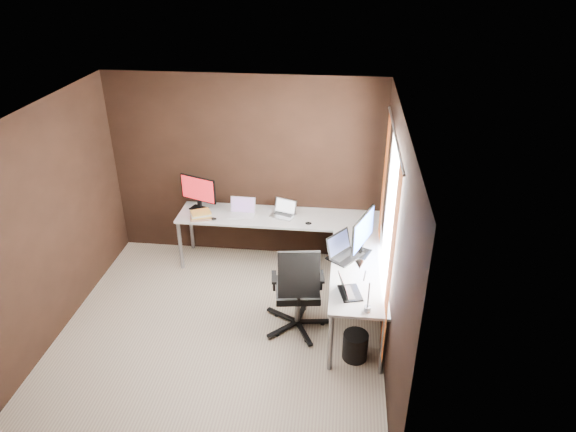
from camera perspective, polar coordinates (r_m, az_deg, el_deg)
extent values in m
cube|color=beige|center=(5.98, -7.49, -12.77)|extent=(3.60, 3.60, 0.00)
cube|color=white|center=(4.76, -9.37, 10.73)|extent=(3.60, 3.60, 0.00)
cube|color=black|center=(6.83, -4.71, 5.23)|extent=(3.60, 0.00, 2.50)
cube|color=black|center=(3.89, -14.91, -15.78)|extent=(3.60, 0.00, 2.50)
cube|color=black|center=(5.95, -25.37, -1.19)|extent=(0.00, 3.60, 2.50)
cube|color=black|center=(5.13, 11.57, -3.50)|extent=(0.00, 3.60, 2.50)
cube|color=white|center=(5.34, 11.40, 0.30)|extent=(0.00, 1.00, 1.30)
cube|color=orange|center=(4.81, 11.28, -5.79)|extent=(0.01, 0.35, 2.00)
cube|color=orange|center=(6.07, 10.43, 1.81)|extent=(0.01, 0.35, 2.00)
cylinder|color=slate|center=(5.01, 11.85, 8.75)|extent=(0.02, 1.90, 0.02)
cube|color=white|center=(6.72, -1.03, -0.13)|extent=(2.65, 0.60, 0.03)
cube|color=white|center=(5.71, 7.81, -5.97)|extent=(0.60, 1.65, 0.03)
cylinder|color=slate|center=(6.95, -11.87, -3.23)|extent=(0.05, 0.05, 0.70)
cylinder|color=slate|center=(7.37, -10.69, -1.16)|extent=(0.05, 0.05, 0.70)
cylinder|color=slate|center=(5.31, 4.73, -13.83)|extent=(0.05, 0.05, 0.70)
cylinder|color=slate|center=(5.33, 10.49, -14.08)|extent=(0.05, 0.05, 0.70)
cylinder|color=slate|center=(7.09, 9.63, -2.30)|extent=(0.05, 0.05, 0.70)
cube|color=white|center=(6.58, 6.91, -5.19)|extent=(0.42, 0.50, 0.60)
cube|color=black|center=(6.99, -9.85, 0.82)|extent=(0.27, 0.22, 0.01)
cube|color=black|center=(6.98, -9.80, 1.33)|extent=(0.06, 0.05, 0.11)
cube|color=black|center=(6.88, -9.94, 3.00)|extent=(0.51, 0.21, 0.34)
cube|color=red|center=(6.87, -10.02, 2.95)|extent=(0.47, 0.18, 0.31)
cube|color=black|center=(5.97, 8.29, -4.13)|extent=(0.22, 0.27, 0.01)
cube|color=black|center=(5.94, 8.15, -3.59)|extent=(0.05, 0.06, 0.11)
cube|color=black|center=(5.82, 8.31, -1.54)|extent=(0.25, 0.58, 0.38)
cube|color=#1D40AF|center=(5.82, 8.45, -1.58)|extent=(0.22, 0.54, 0.35)
cube|color=white|center=(6.75, -5.15, 0.09)|extent=(0.34, 0.24, 0.02)
cube|color=white|center=(6.77, -5.03, 1.26)|extent=(0.33, 0.07, 0.21)
cube|color=#735089|center=(6.77, -5.04, 1.24)|extent=(0.29, 0.06, 0.18)
cube|color=silver|center=(6.71, -0.58, 0.07)|extent=(0.36, 0.30, 0.02)
cube|color=silver|center=(6.73, -0.28, 1.13)|extent=(0.31, 0.16, 0.19)
cube|color=white|center=(6.72, -0.30, 1.11)|extent=(0.27, 0.13, 0.16)
cube|color=black|center=(5.89, 6.38, -4.45)|extent=(0.46, 0.48, 0.02)
cube|color=black|center=(5.88, 5.63, -3.00)|extent=(0.29, 0.36, 0.25)
cube|color=#1B203B|center=(5.87, 5.67, -3.02)|extent=(0.26, 0.31, 0.21)
cube|color=black|center=(5.32, 6.92, -8.49)|extent=(0.27, 0.33, 0.02)
cube|color=black|center=(5.24, 6.15, -7.71)|extent=(0.13, 0.30, 0.18)
cube|color=#AD415B|center=(5.24, 6.21, -7.70)|extent=(0.11, 0.26, 0.16)
cube|color=#A37658|center=(6.76, -9.63, -0.08)|extent=(0.33, 0.29, 0.03)
cube|color=gold|center=(6.75, -9.64, 0.11)|extent=(0.31, 0.27, 0.02)
cube|color=beige|center=(6.74, -9.66, 0.28)|extent=(0.33, 0.30, 0.02)
cube|color=gold|center=(6.73, -9.67, 0.42)|extent=(0.30, 0.28, 0.02)
ellipsoid|color=black|center=(6.68, -8.30, -0.32)|extent=(0.09, 0.06, 0.03)
ellipsoid|color=black|center=(6.51, 2.28, -0.81)|extent=(0.10, 0.08, 0.03)
cylinder|color=slate|center=(5.10, 8.80, -10.16)|extent=(0.07, 0.07, 0.05)
cylinder|color=slate|center=(5.00, 8.94, -8.65)|extent=(0.02, 0.02, 0.28)
cylinder|color=slate|center=(4.91, 8.51, -6.60)|extent=(0.02, 0.15, 0.21)
cone|color=slate|center=(4.93, 7.97, -5.44)|extent=(0.09, 0.11, 0.12)
cylinder|color=slate|center=(5.88, 1.06, -10.03)|extent=(0.06, 0.06, 0.40)
cube|color=black|center=(5.74, 1.08, -8.23)|extent=(0.54, 0.54, 0.08)
cube|color=black|center=(5.34, 1.23, -6.53)|extent=(0.45, 0.18, 0.52)
cylinder|color=black|center=(5.59, 7.48, -14.12)|extent=(0.32, 0.32, 0.31)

